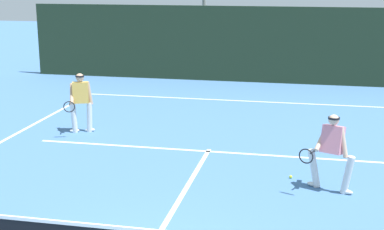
# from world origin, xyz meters

# --- Properties ---
(court_line_baseline_far) EXTENTS (10.52, 0.10, 0.01)m
(court_line_baseline_far) POSITION_xyz_m (0.00, 11.85, 0.00)
(court_line_baseline_far) COLOR white
(court_line_baseline_far) RESTS_ON ground_plane
(court_line_service) EXTENTS (8.57, 0.10, 0.01)m
(court_line_service) POSITION_xyz_m (0.00, 6.23, 0.00)
(court_line_service) COLOR white
(court_line_service) RESTS_ON ground_plane
(court_line_centre) EXTENTS (0.10, 6.40, 0.01)m
(court_line_centre) POSITION_xyz_m (0.00, 3.20, 0.00)
(court_line_centre) COLOR white
(court_line_centre) RESTS_ON ground_plane
(player_near) EXTENTS (1.08, 0.85, 1.53)m
(player_near) POSITION_xyz_m (2.76, 4.30, 0.84)
(player_near) COLOR silver
(player_near) RESTS_ON ground_plane
(player_far) EXTENTS (0.68, 0.90, 1.59)m
(player_far) POSITION_xyz_m (-3.61, 7.21, 0.87)
(player_far) COLOR silver
(player_far) RESTS_ON ground_plane
(tennis_ball) EXTENTS (0.07, 0.07, 0.07)m
(tennis_ball) POSITION_xyz_m (2.00, 4.81, 0.03)
(tennis_ball) COLOR #D1E033
(tennis_ball) RESTS_ON ground_plane
(back_fence_windscreen) EXTENTS (17.72, 0.12, 2.93)m
(back_fence_windscreen) POSITION_xyz_m (0.00, 15.29, 1.46)
(back_fence_windscreen) COLOR #213221
(back_fence_windscreen) RESTS_ON ground_plane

